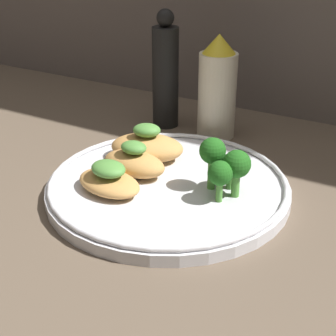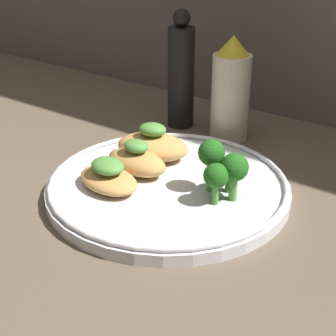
{
  "view_description": "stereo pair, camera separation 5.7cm",
  "coord_description": "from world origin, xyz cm",
  "px_view_note": "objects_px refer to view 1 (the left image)",
  "views": [
    {
      "loc": [
        26.28,
        -46.63,
        30.44
      ],
      "look_at": [
        0.0,
        0.0,
        3.4
      ],
      "focal_mm": 55.0,
      "sensor_mm": 36.0,
      "label": 1
    },
    {
      "loc": [
        31.12,
        -43.55,
        30.44
      ],
      "look_at": [
        0.0,
        0.0,
        3.4
      ],
      "focal_mm": 55.0,
      "sensor_mm": 36.0,
      "label": 2
    }
  ],
  "objects_px": {
    "broccoli_bunch": "(225,164)",
    "plate": "(168,186)",
    "sauce_bottle": "(217,89)",
    "pepper_grinder": "(165,74)"
  },
  "relations": [
    {
      "from": "sauce_bottle",
      "to": "pepper_grinder",
      "type": "relative_size",
      "value": 0.85
    },
    {
      "from": "plate",
      "to": "sauce_bottle",
      "type": "distance_m",
      "value": 0.2
    },
    {
      "from": "sauce_bottle",
      "to": "pepper_grinder",
      "type": "bearing_deg",
      "value": 180.0
    },
    {
      "from": "broccoli_bunch",
      "to": "pepper_grinder",
      "type": "xyz_separation_m",
      "value": [
        -0.18,
        0.18,
        0.03
      ]
    },
    {
      "from": "plate",
      "to": "broccoli_bunch",
      "type": "distance_m",
      "value": 0.08
    },
    {
      "from": "pepper_grinder",
      "to": "broccoli_bunch",
      "type": "bearing_deg",
      "value": -45.16
    },
    {
      "from": "broccoli_bunch",
      "to": "plate",
      "type": "bearing_deg",
      "value": -171.59
    },
    {
      "from": "plate",
      "to": "pepper_grinder",
      "type": "distance_m",
      "value": 0.23
    },
    {
      "from": "broccoli_bunch",
      "to": "pepper_grinder",
      "type": "distance_m",
      "value": 0.25
    },
    {
      "from": "broccoli_bunch",
      "to": "sauce_bottle",
      "type": "relative_size",
      "value": 0.42
    }
  ]
}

